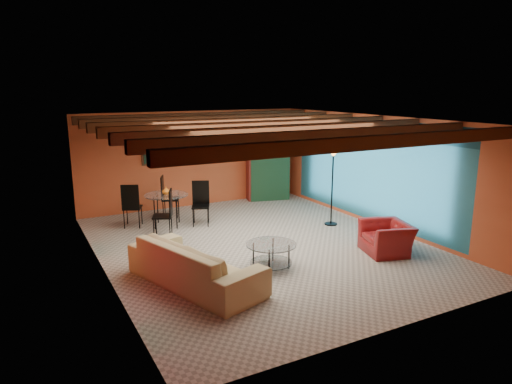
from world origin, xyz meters
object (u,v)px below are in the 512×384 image
dining_table (167,204)px  coffee_table (271,256)px  armchair (386,238)px  potted_plant (266,124)px  floor_lamp (332,187)px  armoire (266,166)px  vase (165,178)px  sofa (195,263)px

dining_table → coffee_table: bearing=-75.8°
armchair → dining_table: dining_table is taller
dining_table → potted_plant: size_ratio=4.16×
coffee_table → floor_lamp: 3.32m
armoire → coffee_table: bearing=-103.6°
floor_lamp → vase: floor_lamp is taller
vase → dining_table: bearing=0.0°
sofa → vase: size_ratio=13.67×
sofa → coffee_table: bearing=-106.7°
coffee_table → potted_plant: 5.92m
potted_plant → dining_table: bearing=-159.4°
floor_lamp → armoire: bearing=91.9°
floor_lamp → vase: bearing=153.3°
armchair → armoire: bearing=-164.6°
armchair → coffee_table: (-2.51, 0.41, -0.08)m
armoire → floor_lamp: bearing=-73.5°
coffee_table → armoire: armoire is taller
coffee_table → dining_table: size_ratio=0.45×
armchair → sofa: bearing=-78.6°
dining_table → floor_lamp: bearing=-26.7°
floor_lamp → potted_plant: bearing=91.9°
coffee_table → dining_table: (-0.90, 3.57, 0.31)m
coffee_table → sofa: bearing=-178.5°
coffee_table → potted_plant: bearing=61.8°
potted_plant → armchair: bearing=-91.3°
sofa → armchair: bearing=-113.4°
dining_table → floor_lamp: size_ratio=1.09×
coffee_table → potted_plant: (2.62, 4.90, 2.04)m
sofa → coffee_table: size_ratio=2.79×
coffee_table → armoire: bearing=61.8°
coffee_table → potted_plant: potted_plant is taller
floor_lamp → potted_plant: 3.41m
armoire → armchair: bearing=-76.7°
dining_table → armoire: 3.79m
armchair → vase: (-3.41, 3.98, 0.87)m
armchair → armoire: (0.12, 5.31, 0.69)m
armchair → dining_table: bearing=-122.8°
armchair → vase: size_ratio=5.10×
floor_lamp → potted_plant: (-0.11, 3.15, 1.31)m
sofa → armoire: 6.48m
coffee_table → vase: (-0.90, 3.57, 0.95)m
floor_lamp → vase: 4.07m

